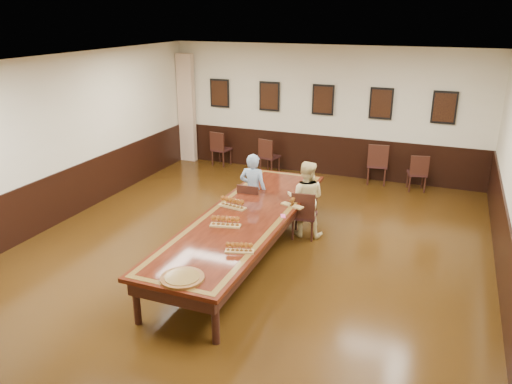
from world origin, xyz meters
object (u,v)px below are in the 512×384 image
at_px(carved_platter, 182,278).
at_px(chair_man, 251,205).
at_px(person_man, 253,190).
at_px(spare_chair_d, 417,172).
at_px(person_woman, 306,199).
at_px(chair_woman, 304,214).
at_px(spare_chair_c, 378,163).
at_px(spare_chair_b, 270,155).
at_px(spare_chair_a, 221,148).
at_px(conference_table, 245,223).

bearing_deg(carved_platter, chair_man, 97.44).
distance_m(person_man, carved_platter, 3.52).
bearing_deg(spare_chair_d, carved_platter, 57.31).
distance_m(chair_man, person_woman, 1.09).
xyz_separation_m(chair_woman, person_man, (-1.07, 0.15, 0.26)).
bearing_deg(person_woman, person_man, -10.33).
xyz_separation_m(spare_chair_c, person_man, (-1.84, -3.44, 0.22)).
bearing_deg(spare_chair_b, spare_chair_a, 7.93).
xyz_separation_m(chair_man, spare_chair_b, (-0.87, 3.40, 0.00)).
xyz_separation_m(spare_chair_b, person_man, (0.87, -3.30, 0.27)).
xyz_separation_m(spare_chair_b, conference_table, (1.24, -4.58, 0.16)).
bearing_deg(carved_platter, chair_woman, 79.37).
bearing_deg(spare_chair_d, spare_chair_c, -23.66).
height_order(spare_chair_b, person_woman, person_woman).
distance_m(spare_chair_d, person_woman, 3.76).
height_order(spare_chair_c, person_woman, person_woman).
xyz_separation_m(spare_chair_d, conference_table, (-2.40, -4.56, 0.17)).
height_order(person_man, conference_table, person_man).
bearing_deg(spare_chair_a, conference_table, 127.99).
height_order(spare_chair_d, person_man, person_man).
distance_m(chair_woman, conference_table, 1.34).
xyz_separation_m(person_man, person_woman, (1.06, -0.06, -0.01)).
distance_m(spare_chair_b, conference_table, 4.75).
bearing_deg(conference_table, spare_chair_a, 119.62).
relative_size(chair_man, spare_chair_d, 1.03).
distance_m(chair_woman, spare_chair_a, 4.96).
height_order(spare_chair_b, conference_table, spare_chair_b).
relative_size(chair_woman, spare_chair_d, 1.04).
distance_m(spare_chair_c, person_woman, 3.59).
relative_size(spare_chair_c, carved_platter, 1.61).
height_order(spare_chair_c, person_man, person_man).
xyz_separation_m(spare_chair_a, conference_table, (2.69, -4.74, 0.15)).
distance_m(spare_chair_c, conference_table, 4.94).
bearing_deg(chair_man, person_woman, -179.63).
bearing_deg(person_woman, chair_man, -5.13).
bearing_deg(chair_man, conference_table, 105.49).
height_order(spare_chair_b, spare_chair_d, spare_chair_b).
distance_m(spare_chair_b, person_woman, 3.88).
xyz_separation_m(chair_man, person_woman, (1.06, 0.04, 0.26)).
bearing_deg(spare_chair_d, person_woman, 49.10).
distance_m(spare_chair_a, spare_chair_b, 1.46).
height_order(person_man, carved_platter, person_man).
relative_size(spare_chair_d, person_man, 0.61).
bearing_deg(spare_chair_c, chair_woman, 71.38).
height_order(person_man, person_woman, person_man).
distance_m(spare_chair_c, spare_chair_d, 0.95).
height_order(chair_man, person_man, person_man).
height_order(spare_chair_d, person_woman, person_woman).
relative_size(spare_chair_b, person_man, 0.63).
bearing_deg(chair_woman, conference_table, 50.69).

